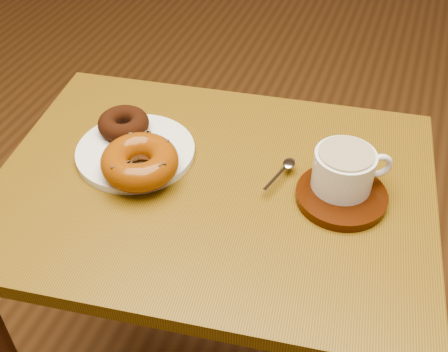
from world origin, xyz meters
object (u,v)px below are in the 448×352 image
(donut_plate, at_px, (136,152))
(coffee_cup, at_px, (345,169))
(cafe_table, at_px, (213,227))
(saucer, at_px, (341,196))

(donut_plate, bearing_deg, coffee_cup, 4.21)
(cafe_table, xyz_separation_m, coffee_cup, (0.20, 0.05, 0.16))
(saucer, xyz_separation_m, coffee_cup, (-0.00, 0.02, 0.04))
(saucer, relative_size, coffee_cup, 1.19)
(cafe_table, relative_size, donut_plate, 3.79)
(donut_plate, height_order, saucer, saucer)
(coffee_cup, bearing_deg, cafe_table, 166.46)
(donut_plate, relative_size, coffee_cup, 1.70)
(coffee_cup, bearing_deg, donut_plate, 157.31)
(cafe_table, xyz_separation_m, donut_plate, (-0.15, 0.02, 0.11))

